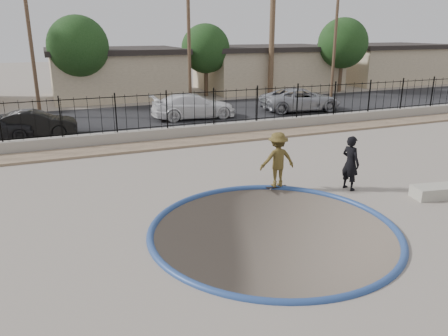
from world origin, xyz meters
The scene contains 24 objects.
ground centered at (0.00, 12.00, -1.10)m, with size 120.00×120.00×2.20m, color gray.
bowl_pit centered at (0.00, -1.00, 0.00)m, with size 6.84×6.84×1.80m, color #50473E, non-canonical shape.
coping_ring centered at (0.00, -1.00, 0.00)m, with size 7.04×7.04×0.20m, color navy.
rock_strip centered at (0.00, 9.20, 0.06)m, with size 42.00×1.60×0.11m, color tan.
retaining_wall centered at (0.00, 10.30, 0.30)m, with size 42.00×0.45×0.60m, color #9D968A.
fence centered at (0.00, 10.30, 1.50)m, with size 40.00×0.04×1.80m.
street centered at (0.00, 17.00, 0.02)m, with size 90.00×8.00×0.04m, color black.
house_center centered at (0.00, 26.50, 1.97)m, with size 10.60×8.60×3.90m.
house_east centered at (14.00, 26.50, 1.97)m, with size 12.60×8.60×3.90m.
house_east_far centered at (28.00, 26.50, 1.97)m, with size 11.60×8.60×3.90m.
palm_right centered at (12.00, 22.00, 7.33)m, with size 2.30×2.30×10.30m.
utility_pole_left centered at (-6.00, 19.00, 4.70)m, with size 1.70×0.24×9.00m.
utility_pole_mid centered at (4.00, 19.00, 4.96)m, with size 1.70×0.24×9.50m.
utility_pole_right centered at (16.00, 19.00, 4.70)m, with size 1.70×0.24×9.00m.
street_tree_left centered at (-3.00, 23.00, 4.19)m, with size 4.32×4.32×6.36m.
street_tree_mid centered at (7.00, 24.00, 3.84)m, with size 3.96×3.96×5.83m.
street_tree_right centered at (19.00, 22.00, 4.19)m, with size 4.32×4.32×6.36m.
skater centered at (1.69, 1.94, 0.96)m, with size 1.24×0.71×1.92m, color brown.
skateboard centered at (1.69, 1.94, 0.05)m, with size 0.78×0.28×0.07m.
videographer centered at (4.00, 0.94, 0.96)m, with size 0.70×0.46×1.91m, color black.
concrete_ledge centered at (6.22, -0.82, 0.20)m, with size 1.60×0.70×0.40m, color #A4A091.
car_b centered at (-6.20, 13.40, 0.71)m, with size 1.43×4.11×1.35m, color black.
car_c centered at (2.92, 15.00, 0.80)m, with size 2.13×5.24×1.52m, color white.
car_d centered at (10.53, 14.77, 0.80)m, with size 2.53×5.49×1.53m, color #9FA1A8.
Camera 1 is at (-5.45, -10.76, 5.36)m, focal length 35.00 mm.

